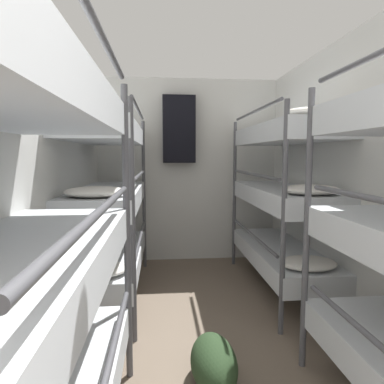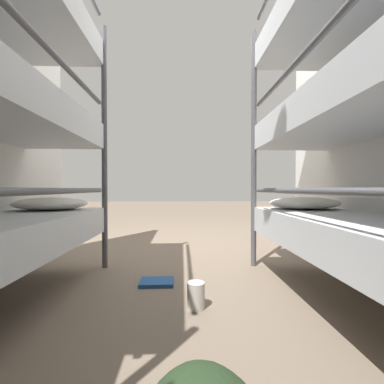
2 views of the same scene
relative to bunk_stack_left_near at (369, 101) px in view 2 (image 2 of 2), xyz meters
The scene contains 4 objects.
ground_plane 2.02m from the bunk_stack_left_near, 57.68° to the right, with size 20.00×20.00×0.00m, color #6B5B4C.
bunk_stack_left_near is the anchor object (origin of this frame).
tin_can 1.30m from the bunk_stack_left_near, ahead, with size 0.09×0.09×0.14m.
floor_book 1.58m from the bunk_stack_left_near, 25.09° to the right, with size 0.22×0.16×0.02m.
Camera 2 is at (-0.01, 2.65, 0.64)m, focal length 24.00 mm.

